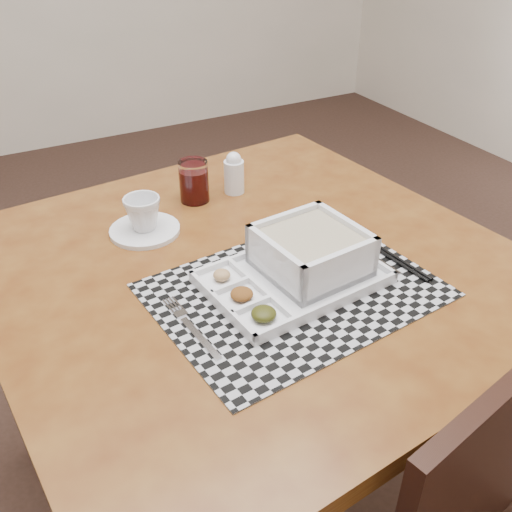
{
  "coord_description": "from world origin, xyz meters",
  "views": [
    {
      "loc": [
        -0.29,
        -1.04,
        1.37
      ],
      "look_at": [
        0.13,
        -0.26,
        0.79
      ],
      "focal_mm": 40.0,
      "sensor_mm": 36.0,
      "label": 1
    }
  ],
  "objects_px": {
    "cup": "(143,213)",
    "juice_glass": "(194,183)",
    "serving_tray": "(305,260)",
    "creamer_bottle": "(234,173)",
    "dining_table": "(251,291)"
  },
  "relations": [
    {
      "from": "cup",
      "to": "creamer_bottle",
      "type": "xyz_separation_m",
      "value": [
        0.25,
        0.08,
        0.0
      ]
    },
    {
      "from": "cup",
      "to": "juice_glass",
      "type": "xyz_separation_m",
      "value": [
        0.15,
        0.08,
        -0.0
      ]
    },
    {
      "from": "serving_tray",
      "to": "creamer_bottle",
      "type": "height_order",
      "value": "creamer_bottle"
    },
    {
      "from": "juice_glass",
      "to": "cup",
      "type": "bearing_deg",
      "value": -150.94
    },
    {
      "from": "cup",
      "to": "creamer_bottle",
      "type": "height_order",
      "value": "creamer_bottle"
    },
    {
      "from": "serving_tray",
      "to": "juice_glass",
      "type": "xyz_separation_m",
      "value": [
        -0.06,
        0.39,
        0.01
      ]
    },
    {
      "from": "dining_table",
      "to": "serving_tray",
      "type": "xyz_separation_m",
      "value": [
        0.06,
        -0.1,
        0.11
      ]
    },
    {
      "from": "cup",
      "to": "juice_glass",
      "type": "height_order",
      "value": "juice_glass"
    },
    {
      "from": "serving_tray",
      "to": "cup",
      "type": "height_order",
      "value": "serving_tray"
    },
    {
      "from": "dining_table",
      "to": "cup",
      "type": "xyz_separation_m",
      "value": [
        -0.15,
        0.21,
        0.12
      ]
    },
    {
      "from": "dining_table",
      "to": "cup",
      "type": "relative_size",
      "value": 13.82
    },
    {
      "from": "serving_tray",
      "to": "juice_glass",
      "type": "height_order",
      "value": "juice_glass"
    },
    {
      "from": "dining_table",
      "to": "serving_tray",
      "type": "distance_m",
      "value": 0.16
    },
    {
      "from": "juice_glass",
      "to": "dining_table",
      "type": "bearing_deg",
      "value": -90.89
    },
    {
      "from": "cup",
      "to": "juice_glass",
      "type": "distance_m",
      "value": 0.17
    }
  ]
}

